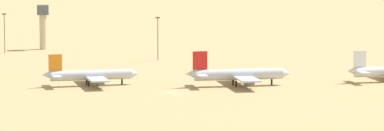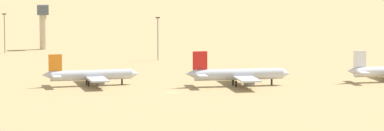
# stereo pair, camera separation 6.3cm
# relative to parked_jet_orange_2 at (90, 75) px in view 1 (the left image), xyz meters

# --- Properties ---
(ground) EXTENTS (4000.00, 4000.00, 0.00)m
(ground) POSITION_rel_parked_jet_orange_2_xyz_m (25.23, -19.78, -3.60)
(ground) COLOR tan
(parked_jet_orange_2) EXTENTS (33.30, 28.18, 10.99)m
(parked_jet_orange_2) POSITION_rel_parked_jet_orange_2_xyz_m (0.00, 0.00, 0.00)
(parked_jet_orange_2) COLOR silver
(parked_jet_orange_2) RESTS_ON ground
(parked_jet_red_3) EXTENTS (36.44, 30.58, 12.05)m
(parked_jet_red_3) POSITION_rel_parked_jet_orange_2_xyz_m (49.08, -8.24, 0.34)
(parked_jet_red_3) COLOR silver
(parked_jet_red_3) RESTS_ON ground
(control_tower) EXTENTS (5.20, 5.20, 20.08)m
(control_tower) POSITION_rel_parked_jet_orange_2_xyz_m (-14.66, 124.49, 8.51)
(control_tower) COLOR #C6B793
(control_tower) RESTS_ON ground
(light_pole_west) EXTENTS (1.80, 0.50, 17.37)m
(light_pole_west) POSITION_rel_parked_jet_orange_2_xyz_m (-31.45, 110.15, 6.31)
(light_pole_west) COLOR #59595E
(light_pole_west) RESTS_ON ground
(light_pole_east) EXTENTS (1.80, 0.50, 17.80)m
(light_pole_east) POSITION_rel_parked_jet_orange_2_xyz_m (31.50, 72.87, 6.53)
(light_pole_east) COLOR #59595E
(light_pole_east) RESTS_ON ground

